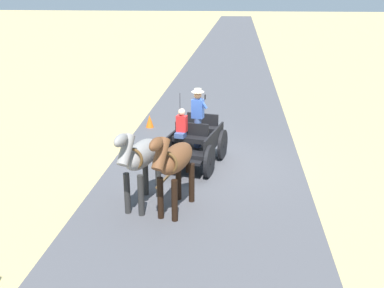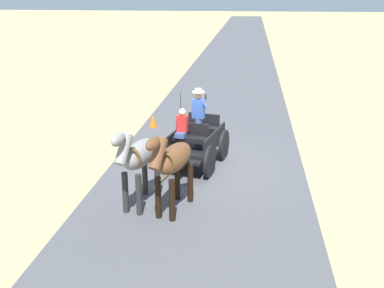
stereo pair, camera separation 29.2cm
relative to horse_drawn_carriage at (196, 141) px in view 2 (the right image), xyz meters
name	(u,v)px [view 2 (the right image)]	position (x,y,z in m)	size (l,w,h in m)	color
ground_plane	(207,164)	(-0.32, -0.16, -0.82)	(200.00, 200.00, 0.00)	tan
road_surface	(207,164)	(-0.32, -0.16, -0.81)	(5.96, 160.00, 0.01)	#4C4C51
horse_drawn_carriage	(196,141)	(0.00, 0.00, 0.00)	(1.89, 4.51, 2.50)	black
horse_near_side	(172,161)	(0.20, 3.05, 0.51)	(0.95, 2.14, 2.21)	brown
horse_off_side	(139,157)	(1.07, 2.87, 0.51)	(0.88, 2.15, 2.21)	gray
traffic_cone	(153,121)	(2.20, -3.84, -0.57)	(0.32, 0.32, 0.50)	orange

